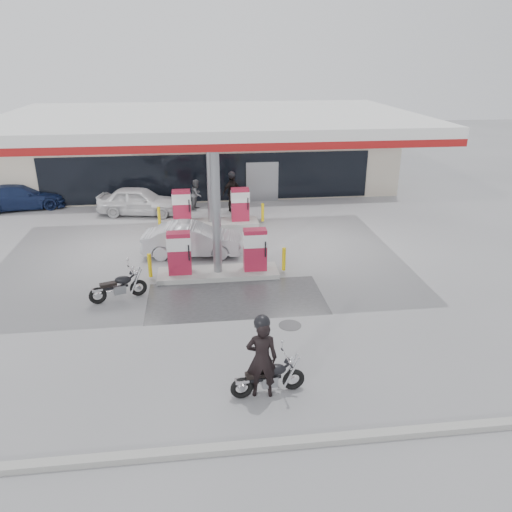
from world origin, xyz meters
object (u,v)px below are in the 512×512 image
Objects in this scene: main_motorcycle at (269,378)px; sedan_white at (139,201)px; hatchback_silver at (192,240)px; parked_car_left at (21,196)px; biker_main at (262,359)px; pump_island_far at (211,211)px; attendant at (197,194)px; biker_walking at (232,193)px; parked_motorcycle at (119,287)px; pump_island_near at (218,258)px.

sedan_white is (-4.51, 15.38, 0.29)m from main_motorcycle.
parked_car_left is (-9.07, 7.80, 0.00)m from hatchback_silver.
main_motorcycle is 0.91× the size of biker_main.
attendant is (-0.67, 2.80, 0.09)m from pump_island_far.
biker_walking is at bearing 81.10° from main_motorcycle.
parked_car_left is at bearing 138.06° from biker_walking.
hatchback_silver is (-0.93, -3.80, -0.04)m from pump_island_far.
parked_motorcycle is at bearing -160.86° from parked_car_left.
pump_island_far is 2.48× the size of biker_main.
main_motorcycle is 0.47× the size of hatchback_silver.
biker_main reaches higher than parked_motorcycle.
hatchback_silver is (2.49, 3.76, 0.22)m from parked_motorcycle.
biker_walking reaches higher than pump_island_far.
pump_island_near is 1.22× the size of sedan_white.
attendant is at bearing 55.93° from parked_motorcycle.
main_motorcycle is at bearing -83.00° from pump_island_near.
pump_island_near and pump_island_far have the same top height.
parked_motorcycle is (-3.42, -7.56, -0.26)m from pump_island_far.
parked_motorcycle is at bearing -168.15° from sedan_white.
biker_main is at bearing -153.72° from sedan_white.
biker_main is (0.69, -13.21, 0.32)m from pump_island_far.
sedan_white reaches higher than main_motorcycle.
hatchback_silver is 2.05× the size of biker_walking.
pump_island_near is 1.11× the size of parked_car_left.
biker_main is 16.07m from attendant.
hatchback_silver is (-0.93, 2.20, -0.04)m from pump_island_near.
attendant is (-0.67, 8.80, 0.09)m from pump_island_near.
main_motorcycle is 16.03m from sedan_white.
parked_car_left is (-10.88, 17.18, 0.24)m from main_motorcycle.
attendant is at bearing 3.02° from hatchback_silver.
hatchback_silver is 0.87× the size of parked_car_left.
biker_walking is (1.17, 2.20, 0.28)m from pump_island_far.
pump_island_far is (0.00, 6.00, 0.00)m from pump_island_near.
biker_walking is at bearing -109.67° from parked_car_left.
attendant is (2.96, 0.60, 0.08)m from sedan_white.
biker_main is (0.69, -7.21, 0.32)m from pump_island_near.
main_motorcycle is 16.06m from attendant.
biker_main is (-0.19, -0.03, 0.60)m from main_motorcycle.
parked_car_left reaches higher than parked_motorcycle.
hatchback_silver is (-0.26, -6.60, -0.13)m from attendant.
main_motorcycle is 1.00× the size of parked_motorcycle.
biker_main is at bearing -178.92° from main_motorcycle.
parked_car_left is at bearing 114.52° from main_motorcycle.
biker_walking is (0.48, 15.41, -0.04)m from biker_main.
pump_island_near is at bearing -130.90° from biker_walking.
pump_island_far is 4.24m from sedan_white.
attendant is 0.39× the size of hatchback_silver.
pump_island_far reaches higher than parked_car_left.
hatchback_silver is at bearing -161.03° from attendant.
biker_main is 20.26m from parked_car_left.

